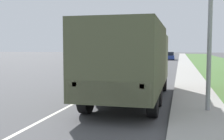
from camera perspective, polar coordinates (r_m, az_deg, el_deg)
name	(u,v)px	position (r m, az deg, el deg)	size (l,w,h in m)	color
ground_plane	(153,62)	(41.18, 8.28, 1.56)	(180.00, 180.00, 0.00)	#4C4C4F
lane_centre_stripe	(153,62)	(41.18, 8.28, 1.57)	(0.12, 120.00, 0.00)	silver
sidewalk_right	(185,62)	(41.00, 14.56, 1.54)	(1.80, 120.00, 0.12)	#ADAAA3
grass_strip_right	(218,63)	(41.30, 20.67, 1.34)	(7.00, 120.00, 0.02)	#4C7538
military_truck	(132,59)	(11.04, 4.06, 2.28)	(2.43, 7.92, 2.94)	#606647
car_nearest_ahead	(109,64)	(22.89, -0.52, 1.15)	(1.81, 3.96, 1.68)	#336B3D
car_second_ahead	(133,59)	(34.69, 4.25, 2.25)	(1.76, 4.01, 1.62)	tan
car_third_ahead	(169,56)	(50.20, 11.52, 2.76)	(1.82, 4.28, 1.38)	navy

